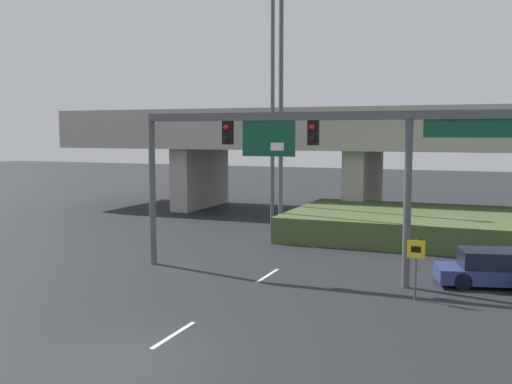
{
  "coord_description": "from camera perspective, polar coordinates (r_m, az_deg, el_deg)",
  "views": [
    {
      "loc": [
        8.26,
        -12.64,
        5.73
      ],
      "look_at": [
        0.0,
        8.07,
        3.48
      ],
      "focal_mm": 42.0,
      "sensor_mm": 36.0,
      "label": 1
    }
  ],
  "objects": [
    {
      "name": "parked_sedan_near_right",
      "position": [
        24.13,
        21.73,
        -6.85
      ],
      "size": [
        4.55,
        2.73,
        1.35
      ],
      "rotation": [
        0.0,
        0.0,
        0.24
      ],
      "color": "navy",
      "rests_on": "ground"
    },
    {
      "name": "grass_embankment",
      "position": [
        33.65,
        17.49,
        -3.14
      ],
      "size": [
        16.33,
        9.5,
        1.36
      ],
      "color": "#42562D",
      "rests_on": "ground"
    },
    {
      "name": "signal_gantry",
      "position": [
        23.19,
        4.31,
        4.43
      ],
      "size": [
        14.87,
        0.44,
        6.48
      ],
      "color": "#515456",
      "rests_on": "ground"
    },
    {
      "name": "overpass_bridge",
      "position": [
        41.37,
        10.26,
        4.64
      ],
      "size": [
        44.01,
        8.78,
        7.27
      ],
      "color": "#A39E93",
      "rests_on": "ground"
    },
    {
      "name": "ground_plane",
      "position": [
        16.15,
        -11.05,
        -15.12
      ],
      "size": [
        160.0,
        160.0,
        0.0
      ],
      "primitive_type": "plane",
      "color": "black"
    },
    {
      "name": "speed_limit_sign",
      "position": [
        21.11,
        14.98,
        -6.3
      ],
      "size": [
        0.6,
        0.11,
        2.12
      ],
      "color": "#4C4C4C",
      "rests_on": "ground"
    },
    {
      "name": "highway_light_pole_far",
      "position": [
        32.1,
        2.39,
        10.39
      ],
      "size": [
        0.7,
        0.36,
        15.88
      ],
      "color": "#515456",
      "rests_on": "ground"
    },
    {
      "name": "lane_markings",
      "position": [
        27.64,
        3.9,
        -6.2
      ],
      "size": [
        0.14,
        25.07,
        0.01
      ],
      "color": "silver",
      "rests_on": "ground"
    },
    {
      "name": "highway_light_pole_near",
      "position": [
        35.94,
        1.59,
        8.58
      ],
      "size": [
        0.7,
        0.36,
        14.24
      ],
      "color": "#515456",
      "rests_on": "ground"
    }
  ]
}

